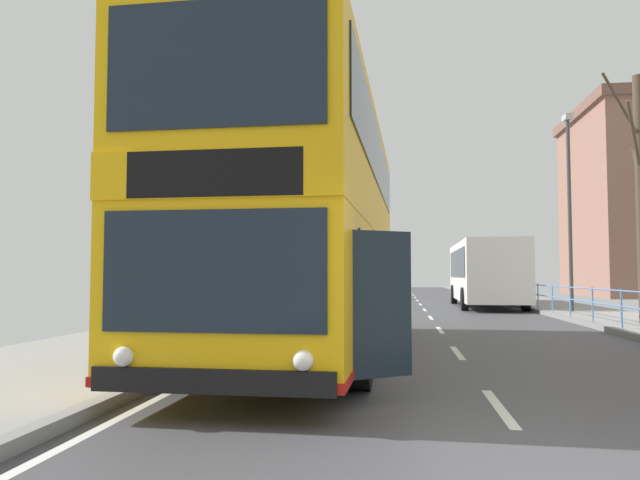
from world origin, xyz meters
name	(u,v)px	position (x,y,z in m)	size (l,w,h in m)	color
ground	(455,479)	(-0.72, 0.00, 0.04)	(15.80, 140.00, 0.20)	#45454A
double_decker_bus_main	(311,228)	(-2.74, 6.93, 2.35)	(3.26, 11.53, 4.49)	#F4B20F
background_bus_far_lane	(485,272)	(2.91, 24.64, 1.62)	(2.86, 10.11, 2.95)	white
pedestrian_railing_far_kerb	(570,295)	(4.45, 16.32, 0.81)	(0.05, 32.23, 0.98)	#598CC6
street_lamp_far_side	(569,196)	(5.28, 19.18, 4.42)	(0.28, 0.60, 7.36)	#38383D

